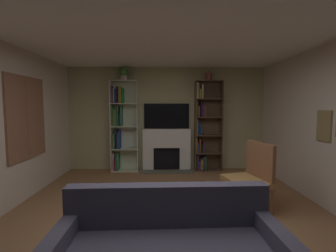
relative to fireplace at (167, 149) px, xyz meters
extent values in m
plane|color=#906442|center=(0.00, -3.07, -0.55)|extent=(7.62, 7.62, 0.00)
cube|color=tan|center=(0.00, 0.13, 0.76)|extent=(5.10, 0.06, 2.61)
cube|color=olive|center=(2.47, -2.29, 0.77)|extent=(0.03, 0.33, 0.49)
cube|color=olive|center=(2.46, -2.29, 0.77)|extent=(0.01, 0.27, 0.43)
cube|color=#8E5E47|center=(-2.47, -1.81, 0.88)|extent=(0.04, 1.13, 1.43)
cube|color=silver|center=(-2.45, -1.81, 0.88)|extent=(0.01, 1.03, 1.33)
cube|color=#8E5E47|center=(-2.45, -1.81, 0.88)|extent=(0.01, 0.02, 1.33)
cube|color=#8E5E47|center=(-2.45, -1.81, 0.88)|extent=(0.01, 1.03, 0.02)
cube|color=white|center=(0.00, -3.07, 2.09)|extent=(5.10, 6.47, 0.06)
cube|color=white|center=(-0.47, 0.01, -0.26)|extent=(0.27, 0.20, 0.58)
cube|color=white|center=(0.47, 0.01, -0.26)|extent=(0.27, 0.20, 0.58)
cube|color=white|center=(0.00, 0.01, 0.27)|extent=(1.21, 0.20, 0.48)
cube|color=black|center=(0.00, 0.06, -0.26)|extent=(0.67, 0.08, 0.58)
cube|color=#595E4E|center=(0.00, -0.24, -0.53)|extent=(1.31, 0.30, 0.03)
cube|color=black|center=(0.00, 0.07, 0.83)|extent=(1.14, 0.06, 0.63)
cube|color=silver|center=(-1.38, -0.06, 0.58)|extent=(0.02, 0.33, 2.26)
cube|color=silver|center=(-0.72, -0.06, 0.58)|extent=(0.02, 0.33, 2.26)
cube|color=silver|center=(-1.05, 0.09, 0.58)|extent=(0.67, 0.02, 2.26)
cube|color=silver|center=(-1.05, -0.06, -0.54)|extent=(0.64, 0.33, 0.02)
cube|color=beige|center=(-1.34, -0.02, -0.33)|extent=(0.03, 0.21, 0.41)
cube|color=#A31F28|center=(-1.30, -0.05, -0.38)|extent=(0.02, 0.27, 0.30)
cube|color=#245588|center=(-1.27, -0.04, -0.34)|extent=(0.03, 0.25, 0.38)
cube|color=#337A3D|center=(-1.22, -0.04, -0.32)|extent=(0.04, 0.26, 0.43)
cube|color=silver|center=(-1.05, -0.06, 0.02)|extent=(0.64, 0.33, 0.02)
cube|color=olive|center=(-1.35, -0.03, 0.19)|extent=(0.02, 0.24, 0.33)
cube|color=#337751|center=(-1.31, -0.05, 0.20)|extent=(0.04, 0.28, 0.35)
cube|color=black|center=(-1.25, -0.02, 0.26)|extent=(0.03, 0.21, 0.47)
cube|color=#305088|center=(-1.22, -0.03, 0.22)|extent=(0.03, 0.24, 0.39)
cube|color=navy|center=(-1.18, -0.05, 0.25)|extent=(0.03, 0.28, 0.46)
cube|color=silver|center=(-1.05, -0.06, 0.58)|extent=(0.64, 0.33, 0.02)
cube|color=#31723D|center=(-1.34, -0.02, 0.82)|extent=(0.03, 0.21, 0.47)
cube|color=olive|center=(-1.30, -0.03, 0.79)|extent=(0.03, 0.23, 0.41)
cube|color=#3C7141|center=(-1.24, -0.05, 0.78)|extent=(0.03, 0.27, 0.39)
cube|color=#3A7549|center=(-1.21, -0.02, 0.84)|extent=(0.02, 0.22, 0.49)
cube|color=navy|center=(-1.17, -0.01, 0.74)|extent=(0.04, 0.19, 0.30)
cube|color=#3A7752|center=(-1.12, -0.05, 0.83)|extent=(0.03, 0.27, 0.49)
cube|color=silver|center=(-1.05, -0.06, 1.15)|extent=(0.64, 0.33, 0.02)
cube|color=#5B3F7D|center=(-1.35, -0.05, 1.36)|extent=(0.02, 0.27, 0.42)
cube|color=beige|center=(-1.30, -0.03, 1.34)|extent=(0.03, 0.22, 0.37)
cube|color=#323E9A|center=(-1.26, -0.02, 1.33)|extent=(0.03, 0.22, 0.35)
cube|color=black|center=(-1.21, -0.05, 1.36)|extent=(0.03, 0.27, 0.41)
cube|color=olive|center=(-1.17, -0.02, 1.36)|extent=(0.03, 0.21, 0.41)
cube|color=olive|center=(-1.13, -0.04, 1.36)|extent=(0.04, 0.25, 0.40)
cube|color=#1F783C|center=(-1.09, -0.02, 1.34)|extent=(0.04, 0.22, 0.37)
cube|color=silver|center=(-1.05, -0.06, 1.70)|extent=(0.64, 0.33, 0.02)
cube|color=brown|center=(0.72, -0.06, 0.58)|extent=(0.02, 0.32, 2.26)
cube|color=brown|center=(1.38, -0.06, 0.58)|extent=(0.02, 0.32, 2.26)
cube|color=brown|center=(1.05, 0.09, 0.58)|extent=(0.67, 0.02, 2.26)
cube|color=brown|center=(1.05, -0.06, -0.54)|extent=(0.64, 0.32, 0.02)
cube|color=black|center=(0.75, -0.05, -0.37)|extent=(0.03, 0.26, 0.33)
cube|color=#4E3574|center=(0.79, -0.03, -0.34)|extent=(0.03, 0.23, 0.38)
cube|color=#60356C|center=(0.84, -0.05, -0.42)|extent=(0.04, 0.27, 0.23)
cube|color=olive|center=(0.89, -0.03, -0.40)|extent=(0.04, 0.24, 0.27)
cube|color=#653069|center=(0.94, -0.02, -0.36)|extent=(0.03, 0.21, 0.34)
cube|color=#206A41|center=(0.99, -0.03, -0.35)|extent=(0.03, 0.23, 0.36)
cube|color=brown|center=(1.05, -0.06, -0.10)|extent=(0.64, 0.32, 0.02)
cube|color=olive|center=(0.76, -0.01, 0.10)|extent=(0.04, 0.20, 0.39)
cube|color=#323C8E|center=(0.80, -0.03, 0.03)|extent=(0.03, 0.22, 0.23)
cube|color=#A83C1F|center=(0.84, -0.02, 0.08)|extent=(0.03, 0.21, 0.34)
cube|color=black|center=(0.89, -0.05, 0.03)|extent=(0.03, 0.27, 0.23)
cube|color=#533381|center=(0.93, -0.05, 0.04)|extent=(0.02, 0.27, 0.26)
cube|color=brown|center=(1.05, -0.06, 0.35)|extent=(0.64, 0.32, 0.02)
cube|color=olive|center=(0.76, -0.04, 0.56)|extent=(0.03, 0.26, 0.39)
cube|color=navy|center=(0.80, -0.01, 0.53)|extent=(0.04, 0.19, 0.33)
cube|color=#1F4C88|center=(0.85, -0.04, 0.48)|extent=(0.03, 0.25, 0.24)
cube|color=brown|center=(1.05, -0.06, 0.81)|extent=(0.64, 0.32, 0.02)
cube|color=#945630|center=(0.76, -0.01, 1.01)|extent=(0.04, 0.20, 0.38)
cube|color=olive|center=(0.81, -0.02, 0.95)|extent=(0.03, 0.21, 0.27)
cube|color=black|center=(0.85, -0.04, 1.01)|extent=(0.03, 0.26, 0.38)
cube|color=#52277B|center=(0.91, -0.02, 0.97)|extent=(0.04, 0.21, 0.30)
cube|color=brown|center=(0.95, -0.04, 0.95)|extent=(0.02, 0.25, 0.27)
cube|color=brown|center=(1.05, -0.06, 1.26)|extent=(0.64, 0.32, 0.02)
cube|color=beige|center=(0.76, -0.04, 1.46)|extent=(0.04, 0.26, 0.39)
cube|color=olive|center=(0.80, -0.03, 1.46)|extent=(0.02, 0.24, 0.38)
cube|color=#A88C2A|center=(0.83, -0.05, 1.39)|extent=(0.04, 0.27, 0.23)
cube|color=beige|center=(0.89, -0.04, 1.44)|extent=(0.03, 0.24, 0.34)
cube|color=brown|center=(1.05, -0.06, 1.70)|extent=(0.64, 0.32, 0.02)
cylinder|color=beige|center=(-1.05, -0.05, 1.77)|extent=(0.18, 0.18, 0.12)
sphere|color=#46803C|center=(-1.05, -0.05, 1.92)|extent=(0.23, 0.23, 0.23)
cylinder|color=#934245|center=(1.05, -0.05, 1.80)|extent=(0.15, 0.15, 0.18)
cylinder|color=#4C7F3F|center=(1.05, -0.05, 1.95)|extent=(0.01, 0.01, 0.12)
sphere|color=silver|center=(1.05, -0.05, 2.01)|extent=(0.05, 0.05, 0.05)
cylinder|color=#4C7F3F|center=(1.04, -0.05, 1.95)|extent=(0.01, 0.01, 0.12)
sphere|color=silver|center=(1.04, -0.05, 2.01)|extent=(0.04, 0.04, 0.04)
cube|color=#4A455B|center=(-0.04, -3.71, 0.11)|extent=(1.98, 0.21, 0.41)
cylinder|color=brown|center=(1.54, -2.60, -0.34)|extent=(0.04, 0.04, 0.41)
cylinder|color=brown|center=(1.39, -1.98, -0.34)|extent=(0.04, 0.04, 0.41)
cylinder|color=brown|center=(1.05, -2.72, -0.34)|extent=(0.04, 0.04, 0.41)
cylinder|color=brown|center=(0.90, -2.10, -0.34)|extent=(0.04, 0.04, 0.41)
cube|color=#A87C42|center=(1.22, -2.35, -0.10)|extent=(0.69, 0.78, 0.08)
cube|color=brown|center=(1.22, -2.35, -0.16)|extent=(0.69, 0.78, 0.04)
cube|color=brown|center=(1.46, -2.29, 0.19)|extent=(0.22, 0.67, 0.65)
cube|color=#906151|center=(-0.03, -3.23, -0.20)|extent=(0.87, 0.52, 0.04)
cylinder|color=#906151|center=(-0.44, -3.47, -0.39)|extent=(0.05, 0.05, 0.33)
cylinder|color=#906151|center=(0.37, -3.47, -0.39)|extent=(0.05, 0.05, 0.33)
cylinder|color=#906151|center=(-0.44, -3.00, -0.39)|extent=(0.05, 0.05, 0.33)
cylinder|color=#906151|center=(0.37, -3.00, -0.39)|extent=(0.05, 0.05, 0.33)
camera|label=1|loc=(-0.08, -6.00, 1.08)|focal=25.44mm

